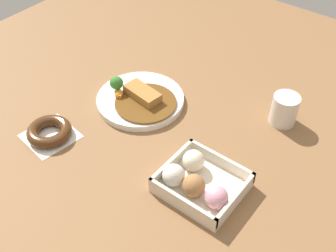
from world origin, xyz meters
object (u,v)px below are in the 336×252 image
object	(u,v)px
chocolate_ring_donut	(49,132)
coffee_mug	(284,110)
donut_box	(198,182)
curry_plate	(140,99)

from	to	relation	value
chocolate_ring_donut	coffee_mug	xyz separation A→B (m)	(0.44, 0.41, 0.03)
donut_box	coffee_mug	world-z (taller)	coffee_mug
chocolate_ring_donut	coffee_mug	distance (m)	0.60
chocolate_ring_donut	donut_box	bearing A→B (deg)	12.82
donut_box	chocolate_ring_donut	world-z (taller)	donut_box
donut_box	chocolate_ring_donut	bearing A→B (deg)	-167.18
donut_box	chocolate_ring_donut	size ratio (longest dim) A/B	1.29
curry_plate	donut_box	world-z (taller)	curry_plate
donut_box	curry_plate	bearing A→B (deg)	153.18
curry_plate	coffee_mug	distance (m)	0.38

